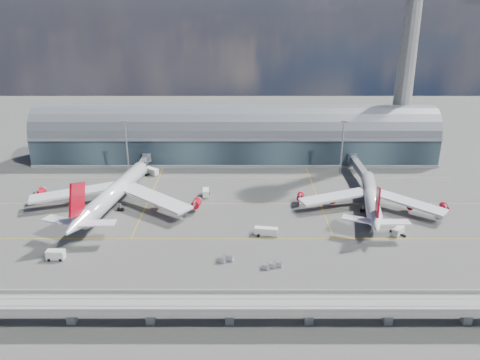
{
  "coord_description": "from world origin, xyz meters",
  "views": [
    {
      "loc": [
        2.68,
        -152.94,
        76.33
      ],
      "look_at": [
        2.6,
        10.0,
        14.0
      ],
      "focal_mm": 35.0,
      "sensor_mm": 36.0,
      "label": 1
    }
  ],
  "objects_px": {
    "service_truck_3": "(398,231)",
    "service_truck_2": "(266,231)",
    "service_truck_1": "(56,255)",
    "service_truck_5": "(152,171)",
    "cargo_train_1": "(272,266)",
    "airliner_right": "(371,199)",
    "floodlight_mast_right": "(342,146)",
    "floodlight_mast_left": "(127,146)",
    "service_truck_4": "(206,193)",
    "control_tower": "(408,55)",
    "cargo_train_0": "(226,259)",
    "airliner_left": "(113,194)"
  },
  "relations": [
    {
      "from": "service_truck_3",
      "to": "service_truck_2",
      "type": "bearing_deg",
      "value": -136.96
    },
    {
      "from": "service_truck_1",
      "to": "service_truck_3",
      "type": "bearing_deg",
      "value": -80.07
    },
    {
      "from": "service_truck_5",
      "to": "cargo_train_1",
      "type": "bearing_deg",
      "value": -110.45
    },
    {
      "from": "airliner_right",
      "to": "service_truck_2",
      "type": "bearing_deg",
      "value": -142.27
    },
    {
      "from": "floodlight_mast_right",
      "to": "service_truck_2",
      "type": "relative_size",
      "value": 3.09
    },
    {
      "from": "service_truck_2",
      "to": "airliner_right",
      "type": "bearing_deg",
      "value": -54.18
    },
    {
      "from": "airliner_right",
      "to": "service_truck_5",
      "type": "xyz_separation_m",
      "value": [
        -92.33,
        40.09,
        -3.28
      ]
    },
    {
      "from": "service_truck_5",
      "to": "cargo_train_1",
      "type": "xyz_separation_m",
      "value": [
        51.46,
        -82.34,
        -0.9
      ]
    },
    {
      "from": "floodlight_mast_left",
      "to": "service_truck_5",
      "type": "bearing_deg",
      "value": -7.43
    },
    {
      "from": "service_truck_1",
      "to": "service_truck_4",
      "type": "xyz_separation_m",
      "value": [
        43.82,
        51.23,
        -0.03
      ]
    },
    {
      "from": "floodlight_mast_right",
      "to": "service_truck_1",
      "type": "relative_size",
      "value": 4.55
    },
    {
      "from": "floodlight_mast_right",
      "to": "service_truck_5",
      "type": "xyz_separation_m",
      "value": [
        -88.89,
        -1.45,
        -11.95
      ]
    },
    {
      "from": "control_tower",
      "to": "airliner_right",
      "type": "bearing_deg",
      "value": -114.41
    },
    {
      "from": "floodlight_mast_left",
      "to": "service_truck_3",
      "type": "distance_m",
      "value": 125.0
    },
    {
      "from": "service_truck_3",
      "to": "cargo_train_0",
      "type": "bearing_deg",
      "value": -120.72
    },
    {
      "from": "service_truck_3",
      "to": "floodlight_mast_right",
      "type": "bearing_deg",
      "value": 139.68
    },
    {
      "from": "cargo_train_1",
      "to": "floodlight_mast_left",
      "type": "bearing_deg",
      "value": 55.8
    },
    {
      "from": "service_truck_4",
      "to": "service_truck_3",
      "type": "bearing_deg",
      "value": -29.46
    },
    {
      "from": "service_truck_1",
      "to": "service_truck_5",
      "type": "bearing_deg",
      "value": -10.7
    },
    {
      "from": "airliner_left",
      "to": "service_truck_4",
      "type": "relative_size",
      "value": 12.87
    },
    {
      "from": "airliner_right",
      "to": "cargo_train_1",
      "type": "bearing_deg",
      "value": -122.92
    },
    {
      "from": "control_tower",
      "to": "service_truck_4",
      "type": "relative_size",
      "value": 18.35
    },
    {
      "from": "airliner_left",
      "to": "cargo_train_1",
      "type": "bearing_deg",
      "value": -27.03
    },
    {
      "from": "airliner_right",
      "to": "cargo_train_1",
      "type": "distance_m",
      "value": 58.94
    },
    {
      "from": "service_truck_4",
      "to": "service_truck_5",
      "type": "distance_m",
      "value": 37.75
    },
    {
      "from": "service_truck_2",
      "to": "service_truck_5",
      "type": "xyz_separation_m",
      "value": [
        -50.59,
        60.99,
        0.16
      ]
    },
    {
      "from": "floodlight_mast_left",
      "to": "cargo_train_0",
      "type": "relative_size",
      "value": 4.61
    },
    {
      "from": "service_truck_3",
      "to": "floodlight_mast_left",
      "type": "bearing_deg",
      "value": -167.43
    },
    {
      "from": "airliner_left",
      "to": "service_truck_5",
      "type": "distance_m",
      "value": 39.55
    },
    {
      "from": "service_truck_5",
      "to": "cargo_train_0",
      "type": "xyz_separation_m",
      "value": [
        37.06,
        -78.58,
        -0.74
      ]
    },
    {
      "from": "airliner_left",
      "to": "cargo_train_0",
      "type": "bearing_deg",
      "value": -32.28
    },
    {
      "from": "airliner_right",
      "to": "floodlight_mast_right",
      "type": "bearing_deg",
      "value": 105.86
    },
    {
      "from": "airliner_right",
      "to": "service_truck_4",
      "type": "distance_m",
      "value": 66.71
    },
    {
      "from": "floodlight_mast_left",
      "to": "cargo_train_1",
      "type": "distance_m",
      "value": 105.36
    },
    {
      "from": "floodlight_mast_left",
      "to": "service_truck_3",
      "type": "height_order",
      "value": "floodlight_mast_left"
    },
    {
      "from": "floodlight_mast_right",
      "to": "cargo_train_1",
      "type": "xyz_separation_m",
      "value": [
        -37.43,
        -83.79,
        -12.85
      ]
    },
    {
      "from": "service_truck_2",
      "to": "service_truck_3",
      "type": "height_order",
      "value": "service_truck_2"
    },
    {
      "from": "airliner_right",
      "to": "service_truck_1",
      "type": "height_order",
      "value": "airliner_right"
    },
    {
      "from": "service_truck_4",
      "to": "service_truck_5",
      "type": "xyz_separation_m",
      "value": [
        -27.17,
        26.21,
        0.08
      ]
    },
    {
      "from": "control_tower",
      "to": "floodlight_mast_left",
      "type": "xyz_separation_m",
      "value": [
        -135.0,
        -28.0,
        -38.0
      ]
    },
    {
      "from": "service_truck_1",
      "to": "service_truck_4",
      "type": "height_order",
      "value": "service_truck_1"
    },
    {
      "from": "control_tower",
      "to": "airliner_left",
      "type": "bearing_deg",
      "value": -152.76
    },
    {
      "from": "control_tower",
      "to": "cargo_train_0",
      "type": "xyz_separation_m",
      "value": [
        -86.83,
        -108.03,
        -50.69
      ]
    },
    {
      "from": "floodlight_mast_right",
      "to": "cargo_train_0",
      "type": "xyz_separation_m",
      "value": [
        -51.83,
        -80.03,
        -12.69
      ]
    },
    {
      "from": "service_truck_1",
      "to": "service_truck_5",
      "type": "distance_m",
      "value": 79.2
    },
    {
      "from": "airliner_left",
      "to": "service_truck_3",
      "type": "height_order",
      "value": "airliner_left"
    },
    {
      "from": "service_truck_2",
      "to": "cargo_train_0",
      "type": "height_order",
      "value": "service_truck_2"
    },
    {
      "from": "airliner_right",
      "to": "cargo_train_1",
      "type": "height_order",
      "value": "airliner_right"
    },
    {
      "from": "service_truck_1",
      "to": "cargo_train_1",
      "type": "xyz_separation_m",
      "value": [
        68.1,
        -4.91,
        -0.85
      ]
    },
    {
      "from": "service_truck_5",
      "to": "floodlight_mast_right",
      "type": "bearing_deg",
      "value": -51.52
    }
  ]
}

